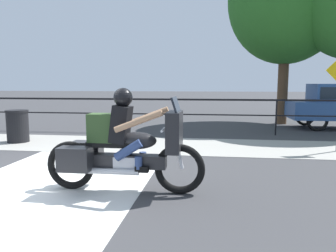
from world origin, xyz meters
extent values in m
plane|color=#38383A|center=(0.00, 0.00, 0.00)|extent=(120.00, 120.00, 0.00)
cube|color=#99968E|center=(0.00, 3.40, 0.01)|extent=(44.00, 2.40, 0.01)
cube|color=silver|center=(0.48, -0.20, 0.00)|extent=(3.05, 6.00, 0.01)
cube|color=black|center=(0.00, 5.59, 1.13)|extent=(36.00, 0.04, 0.06)
cube|color=black|center=(0.00, 5.59, 0.64)|extent=(36.00, 0.03, 0.04)
cylinder|color=black|center=(0.00, 5.59, 0.58)|extent=(0.05, 0.05, 1.16)
cylinder|color=black|center=(5.10, 5.59, 0.58)|extent=(0.05, 0.05, 1.16)
torus|color=black|center=(2.60, -0.39, 0.38)|extent=(0.77, 0.11, 0.77)
torus|color=black|center=(0.87, -0.39, 0.38)|extent=(0.77, 0.11, 0.77)
cube|color=#232326|center=(1.74, -0.39, 0.48)|extent=(1.31, 0.22, 0.20)
cube|color=silver|center=(1.77, -0.39, 0.43)|extent=(0.34, 0.26, 0.26)
ellipsoid|color=#232326|center=(1.94, -0.39, 0.80)|extent=(0.61, 0.30, 0.26)
cube|color=black|center=(1.56, -0.39, 0.74)|extent=(0.76, 0.28, 0.08)
cube|color=#232326|center=(2.52, -0.39, 0.95)|extent=(0.20, 0.61, 0.60)
cube|color=#1E232B|center=(2.54, -0.39, 1.35)|extent=(0.10, 0.51, 0.24)
cylinder|color=silver|center=(2.38, -0.39, 1.00)|extent=(0.04, 0.70, 0.04)
cylinder|color=silver|center=(1.53, -0.55, 0.35)|extent=(0.95, 0.09, 0.09)
cube|color=#232326|center=(1.05, -0.63, 0.54)|extent=(0.48, 0.28, 0.36)
cube|color=#232326|center=(1.05, -0.15, 0.54)|extent=(0.48, 0.28, 0.36)
cylinder|color=silver|center=(2.57, -0.39, 0.67)|extent=(0.19, 0.06, 0.57)
cube|color=black|center=(1.70, -0.39, 1.05)|extent=(0.32, 0.36, 0.58)
sphere|color=tan|center=(1.74, -0.39, 1.43)|extent=(0.23, 0.23, 0.23)
sphere|color=black|center=(1.74, -0.39, 1.45)|extent=(0.29, 0.29, 0.29)
cylinder|color=#33477A|center=(1.85, -0.54, 0.68)|extent=(0.44, 0.13, 0.34)
cylinder|color=#33477A|center=(2.00, -0.54, 0.50)|extent=(0.11, 0.11, 0.19)
cube|color=black|center=(2.05, -0.54, 0.40)|extent=(0.20, 0.10, 0.09)
cylinder|color=#33477A|center=(1.85, -0.24, 0.68)|extent=(0.44, 0.13, 0.34)
cylinder|color=#33477A|center=(2.00, -0.24, 0.50)|extent=(0.11, 0.11, 0.19)
cube|color=black|center=(2.05, -0.24, 0.40)|extent=(0.20, 0.10, 0.09)
cylinder|color=tan|center=(2.04, -0.69, 1.13)|extent=(0.71, 0.09, 0.34)
cylinder|color=tan|center=(2.04, -0.09, 1.13)|extent=(0.71, 0.09, 0.34)
cube|color=#2D4723|center=(1.40, -0.39, 0.99)|extent=(0.39, 0.29, 0.43)
torus|color=black|center=(6.70, 6.69, 0.37)|extent=(0.74, 0.11, 0.74)
torus|color=black|center=(6.70, 8.23, 0.37)|extent=(0.74, 0.11, 0.74)
cylinder|color=black|center=(-2.37, 3.33, 0.43)|extent=(0.59, 0.59, 0.85)
cylinder|color=black|center=(-2.37, 3.33, 0.88)|extent=(0.62, 0.62, 0.06)
cylinder|color=brown|center=(5.91, 8.75, 1.52)|extent=(0.41, 0.41, 3.05)
camera|label=1|loc=(3.07, -5.17, 1.67)|focal=35.00mm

